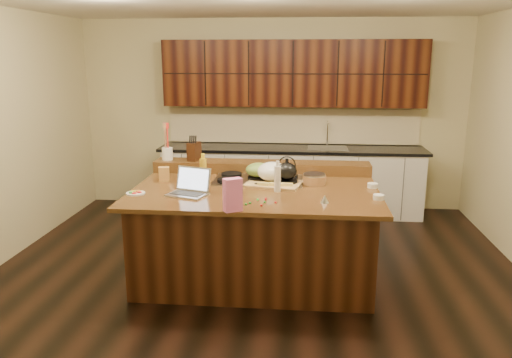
{
  "coord_description": "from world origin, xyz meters",
  "views": [
    {
      "loc": [
        0.45,
        -4.72,
        2.19
      ],
      "look_at": [
        0.0,
        0.05,
        1.0
      ],
      "focal_mm": 35.0,
      "sensor_mm": 36.0,
      "label": 1
    }
  ],
  "objects": [
    {
      "name": "ramekin_b",
      "position": [
        1.15,
        0.13,
        0.94
      ],
      "size": [
        0.13,
        0.13,
        0.04
      ],
      "primitive_type": "cylinder",
      "rotation": [
        0.0,
        0.0,
        -0.39
      ],
      "color": "white",
      "rests_on": "island"
    },
    {
      "name": "gumdrop_10",
      "position": [
        -0.09,
        -0.59,
        0.93
      ],
      "size": [
        0.02,
        0.02,
        0.02
      ],
      "primitive_type": "ellipsoid",
      "color": "red",
      "rests_on": "island"
    },
    {
      "name": "back_ledge",
      "position": [
        0.0,
        0.7,
        0.98
      ],
      "size": [
        2.4,
        0.3,
        0.12
      ],
      "primitive_type": "cube",
      "color": "black",
      "rests_on": "island"
    },
    {
      "name": "kitchen_timer",
      "position": [
        0.66,
        -0.44,
        0.96
      ],
      "size": [
        0.08,
        0.08,
        0.07
      ],
      "primitive_type": "cone",
      "rotation": [
        0.0,
        0.0,
        -0.03
      ],
      "color": "silver",
      "rests_on": "island"
    },
    {
      "name": "knife_block",
      "position": [
        -0.76,
        0.7,
        1.14
      ],
      "size": [
        0.14,
        0.19,
        0.21
      ],
      "primitive_type": "cube",
      "rotation": [
        0.0,
        0.0,
        -0.26
      ],
      "color": "black",
      "rests_on": "back_ledge"
    },
    {
      "name": "ramekin_c",
      "position": [
        0.55,
        0.41,
        0.94
      ],
      "size": [
        0.13,
        0.13,
        0.04
      ],
      "primitive_type": "cylinder",
      "rotation": [
        0.0,
        0.0,
        0.38
      ],
      "color": "white",
      "rests_on": "island"
    },
    {
      "name": "gumdrop_2",
      "position": [
        0.11,
        -0.6,
        0.93
      ],
      "size": [
        0.02,
        0.02,
        0.02
      ],
      "primitive_type": "ellipsoid",
      "color": "red",
      "rests_on": "island"
    },
    {
      "name": "room",
      "position": [
        0.0,
        0.0,
        1.35
      ],
      "size": [
        5.52,
        5.02,
        2.72
      ],
      "color": "black",
      "rests_on": "ground"
    },
    {
      "name": "gumdrop_6",
      "position": [
        0.23,
        -0.51,
        0.93
      ],
      "size": [
        0.02,
        0.02,
        0.02
      ],
      "primitive_type": "ellipsoid",
      "color": "red",
      "rests_on": "island"
    },
    {
      "name": "gumdrop_11",
      "position": [
        -0.13,
        -0.48,
        0.93
      ],
      "size": [
        0.02,
        0.02,
        0.02
      ],
      "primitive_type": "ellipsoid",
      "color": "#198C26",
      "rests_on": "island"
    },
    {
      "name": "gumdrop_5",
      "position": [
        -0.14,
        -0.51,
        0.93
      ],
      "size": [
        0.02,
        0.02,
        0.02
      ],
      "primitive_type": "ellipsoid",
      "color": "#198C26",
      "rests_on": "island"
    },
    {
      "name": "gumdrop_12",
      "position": [
        -0.22,
        -0.56,
        0.93
      ],
      "size": [
        0.02,
        0.02,
        0.02
      ],
      "primitive_type": "ellipsoid",
      "color": "red",
      "rests_on": "island"
    },
    {
      "name": "island",
      "position": [
        0.0,
        0.0,
        0.46
      ],
      "size": [
        2.4,
        1.6,
        0.92
      ],
      "color": "black",
      "rests_on": "ground"
    },
    {
      "name": "back_counter",
      "position": [
        0.3,
        2.23,
        0.98
      ],
      "size": [
        3.7,
        0.66,
        2.4
      ],
      "color": "silver",
      "rests_on": "ground"
    },
    {
      "name": "strainer_bowl",
      "position": [
        0.58,
        0.21,
        0.97
      ],
      "size": [
        0.26,
        0.26,
        0.09
      ],
      "primitive_type": "cylinder",
      "rotation": [
        0.0,
        0.0,
        0.07
      ],
      "color": "#996B3F",
      "rests_on": "island"
    },
    {
      "name": "pink_bag",
      "position": [
        -0.12,
        -0.76,
        1.06
      ],
      "size": [
        0.17,
        0.15,
        0.28
      ],
      "primitive_type": "cube",
      "rotation": [
        0.0,
        0.0,
        0.55
      ],
      "color": "pink",
      "rests_on": "island"
    },
    {
      "name": "cooktop",
      "position": [
        0.0,
        0.3,
        0.94
      ],
      "size": [
        0.92,
        0.52,
        0.05
      ],
      "color": "gray",
      "rests_on": "island"
    },
    {
      "name": "gumdrop_13",
      "position": [
        0.06,
        -0.43,
        0.93
      ],
      "size": [
        0.02,
        0.02,
        0.02
      ],
      "primitive_type": "ellipsoid",
      "color": "#198C26",
      "rests_on": "island"
    },
    {
      "name": "kettle",
      "position": [
        0.3,
        0.17,
        1.06
      ],
      "size": [
        0.24,
        0.24,
        0.18
      ],
      "primitive_type": "ellipsoid",
      "rotation": [
        0.0,
        0.0,
        -0.21
      ],
      "color": "black",
      "rests_on": "cooktop"
    },
    {
      "name": "gumdrop_4",
      "position": [
        -0.19,
        -0.46,
        0.93
      ],
      "size": [
        0.02,
        0.02,
        0.02
      ],
      "primitive_type": "ellipsoid",
      "color": "red",
      "rests_on": "island"
    },
    {
      "name": "vinegar_bottle",
      "position": [
        0.22,
        -0.1,
        1.04
      ],
      "size": [
        0.08,
        0.08,
        0.25
      ],
      "primitive_type": "cylinder",
      "rotation": [
        0.0,
        0.0,
        0.27
      ],
      "color": "silver",
      "rests_on": "island"
    },
    {
      "name": "gumdrop_3",
      "position": [
        0.0,
        -0.54,
        0.93
      ],
      "size": [
        0.02,
        0.02,
        0.02
      ],
      "primitive_type": "ellipsoid",
      "color": "#198C26",
      "rests_on": "island"
    },
    {
      "name": "gumdrop_9",
      "position": [
        -0.23,
        -0.55,
        0.93
      ],
      "size": [
        0.02,
        0.02,
        0.02
      ],
      "primitive_type": "ellipsoid",
      "color": "#198C26",
      "rests_on": "island"
    },
    {
      "name": "candy_plate",
      "position": [
        -1.11,
        -0.31,
        0.93
      ],
      "size": [
        0.21,
        0.21,
        0.01
      ],
      "primitive_type": "cylinder",
      "rotation": [
        0.0,
        0.0,
        -0.16
      ],
      "color": "white",
      "rests_on": "island"
    },
    {
      "name": "ramekin_a",
      "position": [
        1.15,
        -0.29,
        0.94
      ],
      "size": [
        0.12,
        0.12,
        0.04
      ],
      "primitive_type": "cylinder",
      "rotation": [
        0.0,
        0.0,
        0.29
      ],
      "color": "white",
      "rests_on": "island"
    },
    {
      "name": "laptop",
      "position": [
        -0.59,
        -0.27,
        0.99
      ],
      "size": [
        0.42,
        0.37,
        0.25
      ],
      "rotation": [
        0.0,
        0.0,
        -0.32
      ],
      "color": "#B7B7BC",
      "rests_on": "island"
    },
    {
      "name": "wooden_tray",
      "position": [
        0.16,
        0.2,
        1.02
      ],
      "size": [
        0.61,
        0.5,
        0.22
      ],
      "rotation": [
        0.0,
        0.0,
        -0.23
      ],
      "color": "tan",
      "rests_on": "island"
    },
    {
      "name": "green_bowl",
      "position": [
        0.0,
        0.3,
        1.04
      ],
      "size": [
        0.32,
        0.32,
        0.14
      ],
      "primitive_type": "ellipsoid",
      "rotation": [
        0.0,
        0.0,
        -0.26
      ],
      "color": "olive",
      "rests_on": "cooktop"
    },
    {
      "name": "gumdrop_7",
      "position": [
        -0.03,
        -0.59,
        0.93
      ],
      "size": [
        0.02,
        0.02,
        0.02
      ],
      "primitive_type": "ellipsoid",
      "color": "#198C26",
      "rests_on": "island"
    },
    {
      "name": "oil_bottle",
      "position": [
        -0.53,
        0.07,
        1.06
      ],
      "size": [
        0.08,
        0.08,
        0.27
      ],
      "primitive_type": "cylinder",
      "rotation": [
        0.0,
        0.0,
        -0.13
      ],
      "color": "gold",
      "rests_on": "island"
    },
    {
      "name": "package_box",
      "position": [
        -0.97,
        0.19,
        0.99
      ],
      "size": [
        0.12,
        0.1,
        0.15
      ],
      "primitive_type": "cube",
      "rotation": [
        0.0,
        0.0,
        0.24
      ],
      "color": "#C38C44",
      "rests_on": "island"
    },
    {
      "name": "gumdrop_1",
      "position": [
        0.13,
        -0.5,
        0.93
      ],
      "size": [
        0.02,
        0.02,
        0.02
      ],
      "primitive_type": "ellipsoid",
      "color": "#198C26",
      "rests_on": "island"
    },
    {
      "name": "gumdrop_0",
      "position": [
        0.13,
        -0.42,
        0.93
      ],
      "size": [
        0.02,
        0.02,
        0.02
      ],
      "primitive_type": "ellipsoid",
      "color": "red",
      "rests_on": "island"
    },
    {
      "name": "gumdrop_8",
      "position": [
        0.13,
        -0.39,
        0.93
      ],
      "size": [
        0.02,
        0.02,
        0.02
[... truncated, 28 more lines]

